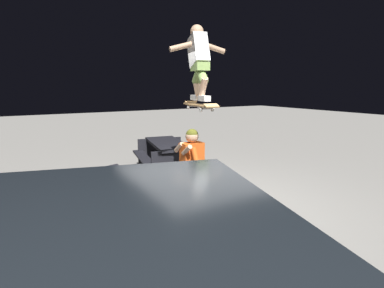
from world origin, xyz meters
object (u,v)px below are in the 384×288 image
object	(u,v)px
ledge_box_main	(203,192)
kicker_ramp	(111,181)
skater_airborne	(199,59)
picnic_table_back	(168,153)
person_sitting_on_ledge	(186,168)
skateboard	(200,105)

from	to	relation	value
ledge_box_main	kicker_ramp	xyz separation A→B (m)	(2.01, 0.98, -0.21)
skater_airborne	picnic_table_back	xyz separation A→B (m)	(2.11, -0.48, -1.90)
skater_airborne	picnic_table_back	distance (m)	2.89
ledge_box_main	picnic_table_back	distance (m)	2.11
person_sitting_on_ledge	picnic_table_back	bearing A→B (deg)	-18.97
ledge_box_main	skater_airborne	distance (m)	2.14
skater_airborne	kicker_ramp	distance (m)	3.24
ledge_box_main	picnic_table_back	xyz separation A→B (m)	(2.06, -0.36, 0.23)
skateboard	picnic_table_back	bearing A→B (deg)	-12.83
ledge_box_main	kicker_ramp	bearing A→B (deg)	26.00
skater_airborne	picnic_table_back	bearing A→B (deg)	-12.87
skateboard	picnic_table_back	xyz separation A→B (m)	(2.17, -0.49, -1.22)
skateboard	person_sitting_on_ledge	bearing A→B (deg)	92.15
kicker_ramp	picnic_table_back	bearing A→B (deg)	-87.74
ledge_box_main	person_sitting_on_ledge	distance (m)	0.65
person_sitting_on_ledge	kicker_ramp	world-z (taller)	person_sitting_on_ledge
skater_airborne	picnic_table_back	world-z (taller)	skater_airborne
picnic_table_back	skater_airborne	bearing A→B (deg)	167.13
ledge_box_main	skateboard	bearing A→B (deg)	127.39
kicker_ramp	skater_airborne	bearing A→B (deg)	-157.48
person_sitting_on_ledge	kicker_ramp	xyz separation A→B (m)	(2.13, 0.59, -0.71)
ledge_box_main	skateboard	world-z (taller)	skateboard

